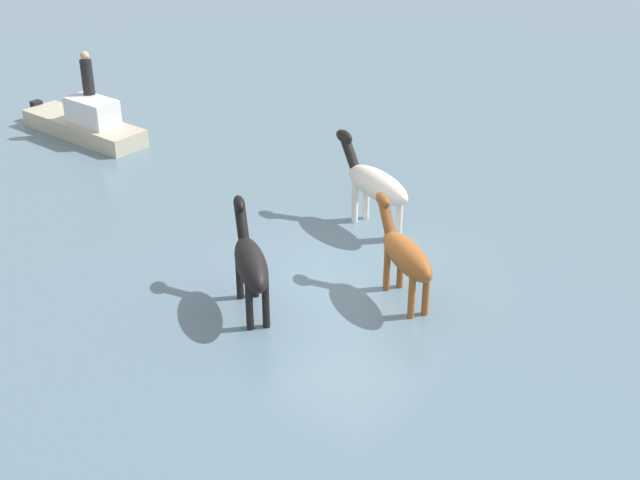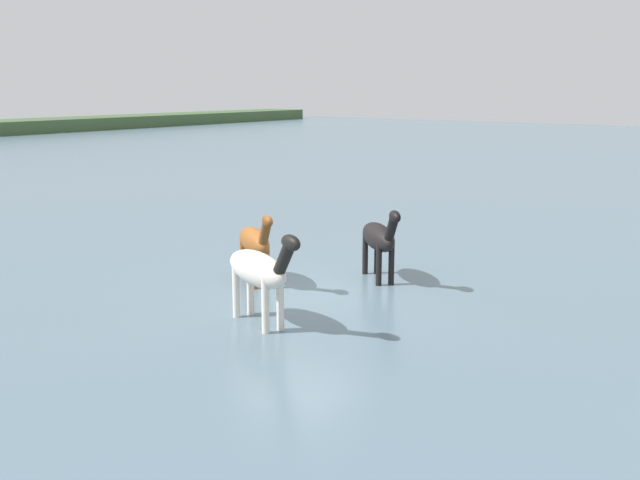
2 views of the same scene
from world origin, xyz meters
The scene contains 6 objects.
ground_plane centered at (0.00, 0.00, 0.00)m, with size 148.56×148.56×0.00m, color slate.
horse_dark_mare centered at (-0.12, 1.19, 0.96)m, with size 1.53×2.07×1.75m.
horse_rear_stallion centered at (1.81, -0.90, 1.00)m, with size 1.78×2.01×1.81m.
horse_gray_outer centered at (-2.33, -0.87, 1.06)m, with size 1.21×2.45×1.92m.
boat_dinghy_port centered at (-2.44, -10.40, 0.31)m, with size 1.32×4.29×1.32m.
person_boatman_standing centered at (-2.68, -10.33, 1.72)m, with size 0.32×0.32×1.19m.
Camera 1 is at (12.04, 7.99, 8.52)m, focal length 48.19 mm.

